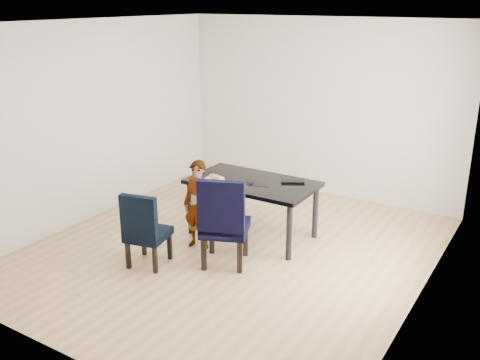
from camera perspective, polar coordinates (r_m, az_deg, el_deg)
The scene contains 14 objects.
floor at distance 6.67m, azimuth -0.91°, elevation -7.44°, with size 4.50×5.00×0.01m, color tan.
ceiling at distance 5.99m, azimuth -1.05°, elevation 16.51°, with size 4.50×5.00×0.01m, color white.
wall_back at distance 8.35m, azimuth 8.45°, elevation 7.60°, with size 4.50×0.01×2.70m, color silver.
wall_front at distance 4.41m, azimuth -18.94°, elevation -3.49°, with size 4.50×0.01×2.70m, color silver.
wall_left at distance 7.62m, azimuth -15.47°, elevation 6.05°, with size 0.01×5.00×2.70m, color silver.
wall_right at distance 5.36m, azimuth 19.72°, elevation 0.36°, with size 0.01×5.00×2.70m, color silver.
dining_table at distance 6.90m, azimuth 1.32°, elevation -3.05°, with size 1.60×0.90×0.75m, color black.
chair_left at distance 6.23m, azimuth -9.80°, elevation -5.05°, with size 0.44×0.45×0.91m, color black.
chair_right at distance 6.13m, azimuth -1.62°, elevation -4.25°, with size 0.52×0.54×1.09m, color black.
child at distance 6.53m, azimuth -4.47°, elevation -2.69°, with size 0.41×0.27×1.12m, color orange.
plate at distance 6.81m, azimuth -2.74°, elevation 0.06°, with size 0.26×0.26×0.01m, color white.
sandwich at distance 6.80m, azimuth -2.73°, elevation 0.37°, with size 0.16×0.08×0.07m, color olive.
laptop at distance 6.79m, azimuth 5.65°, elevation -0.04°, with size 0.30×0.19×0.02m, color black.
cable_tangle at distance 6.64m, azimuth 0.77°, elevation -0.47°, with size 0.13×0.13×0.01m, color black.
Camera 1 is at (3.25, -5.02, 2.95)m, focal length 40.00 mm.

